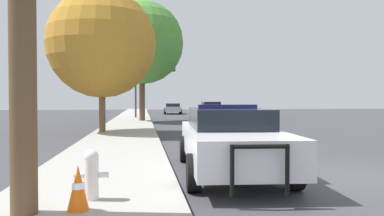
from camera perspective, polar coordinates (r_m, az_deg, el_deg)
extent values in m
plane|color=#3D3D42|center=(8.91, 21.42, -9.58)|extent=(110.00, 110.00, 0.00)
cube|color=#A3A099|center=(7.86, -13.82, -10.51)|extent=(3.00, 110.00, 0.13)
cube|color=white|center=(8.51, 5.69, -5.34)|extent=(2.23, 5.40, 0.67)
cube|color=black|center=(8.73, 5.41, -1.51)|extent=(1.80, 2.85, 0.44)
cylinder|color=black|center=(7.22, 15.31, -9.28)|extent=(0.28, 0.71, 0.70)
cylinder|color=black|center=(6.84, 0.23, -9.82)|extent=(0.28, 0.71, 0.70)
cylinder|color=black|center=(10.33, 9.27, -6.06)|extent=(0.28, 0.71, 0.70)
cylinder|color=black|center=(10.08, -1.14, -6.23)|extent=(0.28, 0.71, 0.70)
cylinder|color=black|center=(5.97, 14.32, -9.15)|extent=(0.07, 0.07, 0.80)
cylinder|color=black|center=(5.76, 6.12, -9.49)|extent=(0.07, 0.07, 0.80)
cylinder|color=black|center=(5.80, 10.31, -5.80)|extent=(0.90, 0.13, 0.07)
cube|color=navy|center=(8.72, 5.41, 0.23)|extent=(1.38, 0.29, 0.09)
cube|color=navy|center=(8.72, 11.91, -4.98)|extent=(0.25, 3.80, 0.19)
cylinder|color=white|center=(6.04, -15.07, -10.43)|extent=(0.22, 0.22, 0.63)
sphere|color=white|center=(5.98, -15.09, -7.22)|extent=(0.23, 0.23, 0.23)
cylinder|color=white|center=(6.06, -16.82, -9.81)|extent=(0.15, 0.09, 0.09)
cylinder|color=white|center=(6.01, -13.32, -9.87)|extent=(0.15, 0.09, 0.09)
cylinder|color=#424247|center=(32.40, -8.59, 3.01)|extent=(0.16, 0.16, 5.03)
cylinder|color=#424247|center=(32.57, -5.72, 7.18)|extent=(3.26, 0.11, 0.11)
cube|color=black|center=(32.62, -2.83, 6.38)|extent=(0.30, 0.24, 0.90)
sphere|color=red|center=(32.52, -2.81, 6.93)|extent=(0.20, 0.20, 0.20)
sphere|color=orange|center=(32.49, -2.81, 6.40)|extent=(0.20, 0.20, 0.20)
sphere|color=green|center=(32.46, -2.81, 5.87)|extent=(0.20, 0.20, 0.20)
cube|color=#474C51|center=(32.98, 2.94, -0.46)|extent=(1.87, 4.19, 0.62)
cube|color=black|center=(33.17, 2.89, 0.52)|extent=(1.55, 2.20, 0.51)
cylinder|color=black|center=(31.86, 4.76, -1.08)|extent=(0.27, 0.71, 0.70)
cylinder|color=black|center=(31.61, 1.77, -1.10)|extent=(0.27, 0.71, 0.70)
cylinder|color=black|center=(34.38, 4.02, -0.91)|extent=(0.27, 0.71, 0.70)
cylinder|color=black|center=(34.15, 1.24, -0.92)|extent=(0.27, 0.71, 0.70)
cube|color=#B7B7BC|center=(43.47, -2.94, -0.14)|extent=(2.14, 4.76, 0.52)
cube|color=black|center=(43.23, -2.94, 0.46)|extent=(1.73, 2.52, 0.38)
cylinder|color=black|center=(44.91, -4.10, -0.43)|extent=(0.28, 0.66, 0.64)
cylinder|color=black|center=(44.93, -1.82, -0.42)|extent=(0.28, 0.66, 0.64)
cylinder|color=black|center=(42.04, -4.14, -0.54)|extent=(0.28, 0.66, 0.64)
cylinder|color=black|center=(42.06, -1.71, -0.54)|extent=(0.28, 0.66, 0.64)
cylinder|color=brown|center=(18.24, -13.53, 0.79)|extent=(0.30, 0.30, 2.77)
sphere|color=#B77F28|center=(18.43, -13.57, 9.51)|extent=(5.12, 5.12, 5.12)
cylinder|color=brown|center=(27.68, -7.61, 2.28)|extent=(0.41, 0.41, 4.04)
sphere|color=#4C8E38|center=(27.99, -7.63, 9.87)|extent=(6.08, 6.08, 6.08)
cone|color=orange|center=(5.52, -16.96, -11.55)|extent=(0.30, 0.30, 0.63)
cylinder|color=white|center=(5.52, -16.97, -11.23)|extent=(0.17, 0.17, 0.09)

